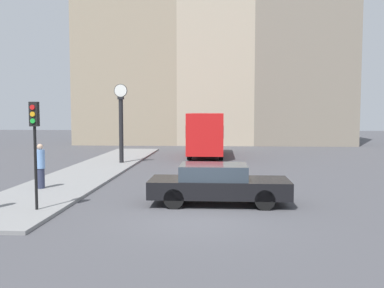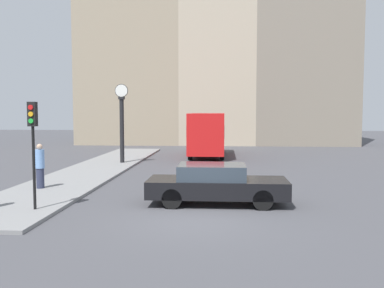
# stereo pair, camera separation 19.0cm
# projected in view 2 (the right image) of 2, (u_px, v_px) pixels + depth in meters

# --- Properties ---
(ground_plane) EXTENTS (120.00, 120.00, 0.00)m
(ground_plane) POSITION_uv_depth(u_px,v_px,m) (196.00, 219.00, 12.73)
(ground_plane) COLOR #47474C
(sidewalk_corner) EXTENTS (3.41, 24.45, 0.12)m
(sidewalk_corner) POSITION_uv_depth(u_px,v_px,m) (97.00, 169.00, 23.34)
(sidewalk_corner) COLOR gray
(sidewalk_corner) RESTS_ON ground_plane
(building_row) EXTENTS (26.61, 5.00, 19.98)m
(building_row) POSITION_uv_depth(u_px,v_px,m) (212.00, 49.00, 41.32)
(building_row) COLOR gray
(building_row) RESTS_ON ground_plane
(sedan_car) EXTENTS (4.78, 1.87, 1.38)m
(sedan_car) POSITION_uv_depth(u_px,v_px,m) (216.00, 184.00, 14.74)
(sedan_car) COLOR black
(sedan_car) RESTS_ON ground_plane
(bus_distant) EXTENTS (2.40, 7.29, 3.07)m
(bus_distant) POSITION_uv_depth(u_px,v_px,m) (207.00, 132.00, 30.33)
(bus_distant) COLOR red
(bus_distant) RESTS_ON ground_plane
(traffic_light_near) EXTENTS (0.26, 0.24, 3.38)m
(traffic_light_near) POSITION_uv_depth(u_px,v_px,m) (33.00, 132.00, 13.31)
(traffic_light_near) COLOR black
(traffic_light_near) RESTS_ON sidewalk_corner
(street_clock) EXTENTS (0.79, 0.33, 4.72)m
(street_clock) POSITION_uv_depth(u_px,v_px,m) (122.00, 123.00, 25.70)
(street_clock) COLOR black
(street_clock) RESTS_ON sidewalk_corner
(pedestrian_blue_stripe) EXTENTS (0.36, 0.36, 1.79)m
(pedestrian_blue_stripe) POSITION_uv_depth(u_px,v_px,m) (40.00, 166.00, 17.15)
(pedestrian_blue_stripe) COLOR #2D334C
(pedestrian_blue_stripe) RESTS_ON sidewalk_corner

